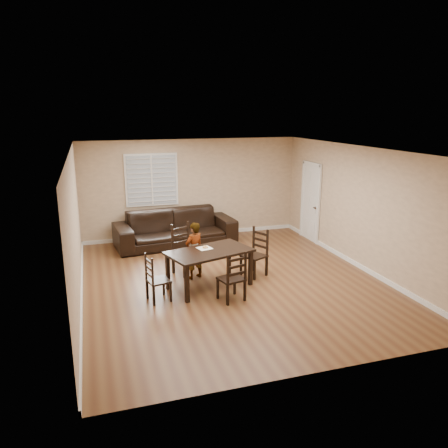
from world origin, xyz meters
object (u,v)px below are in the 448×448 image
(chair_far, at_px, (235,280))
(child, at_px, (194,251))
(donut, at_px, (205,247))
(dining_table, at_px, (209,255))
(sofa, at_px, (175,228))
(chair_left, at_px, (153,281))
(chair_near, at_px, (183,250))
(chair_right, at_px, (258,253))

(chair_far, xyz_separation_m, child, (-0.43, 1.39, 0.17))
(child, relative_size, donut, 10.68)
(dining_table, relative_size, sofa, 0.59)
(donut, distance_m, sofa, 2.86)
(dining_table, distance_m, sofa, 3.03)
(chair_far, bearing_deg, child, -87.28)
(dining_table, distance_m, chair_left, 1.26)
(child, height_order, sofa, child)
(dining_table, distance_m, chair_near, 1.07)
(dining_table, relative_size, chair_far, 1.90)
(dining_table, xyz_separation_m, chair_right, (1.18, 0.39, -0.21))
(chair_near, height_order, chair_right, chair_near)
(chair_far, xyz_separation_m, chair_right, (0.94, 1.21, 0.03))
(chair_near, relative_size, chair_right, 1.07)
(chair_far, height_order, child, child)
(chair_left, bearing_deg, chair_right, -84.59)
(chair_far, xyz_separation_m, donut, (-0.28, 1.01, 0.35))
(chair_far, bearing_deg, sofa, -99.13)
(chair_left, bearing_deg, sofa, -29.81)
(chair_right, xyz_separation_m, sofa, (-1.28, 2.63, -0.01))
(chair_far, height_order, sofa, chair_far)
(chair_far, bearing_deg, chair_left, -32.47)
(donut, bearing_deg, chair_right, 9.52)
(dining_table, xyz_separation_m, chair_far, (0.25, -0.83, -0.24))
(dining_table, height_order, child, child)
(chair_far, bearing_deg, dining_table, -87.44)
(dining_table, relative_size, chair_near, 1.68)
(sofa, bearing_deg, chair_right, -69.70)
(dining_table, height_order, chair_left, chair_left)
(chair_near, relative_size, child, 0.90)
(chair_left, xyz_separation_m, sofa, (1.08, 3.37, 0.04))
(chair_near, xyz_separation_m, sofa, (0.23, 2.02, -0.04))
(chair_near, bearing_deg, child, -95.37)
(chair_far, relative_size, donut, 8.51)
(dining_table, xyz_separation_m, chair_near, (-0.33, 1.00, -0.18))
(donut, bearing_deg, chair_left, -154.86)
(dining_table, bearing_deg, chair_right, 0.81)
(chair_near, bearing_deg, dining_table, -96.59)
(chair_right, bearing_deg, chair_near, -137.41)
(chair_right, distance_m, child, 1.38)
(chair_right, height_order, child, child)
(dining_table, relative_size, child, 1.51)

